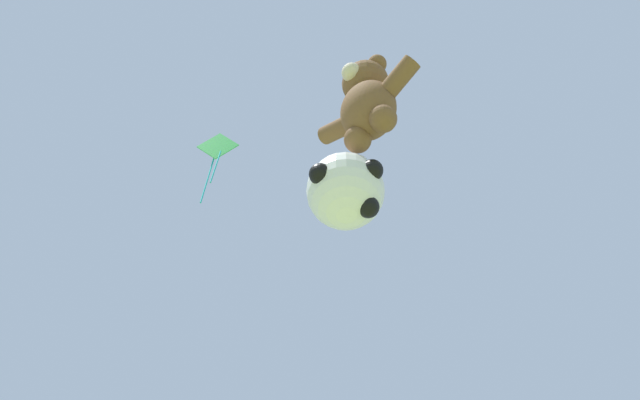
% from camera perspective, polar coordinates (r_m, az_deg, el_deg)
% --- Properties ---
extents(teddy_bear_kite, '(1.90, 0.84, 1.93)m').
position_cam_1_polar(teddy_bear_kite, '(10.64, 3.79, 7.87)').
color(teddy_bear_kite, brown).
extents(soccer_ball_kite, '(1.19, 1.18, 1.09)m').
position_cam_1_polar(soccer_ball_kite, '(9.75, 2.11, 0.73)').
color(soccer_ball_kite, white).
extents(diamond_kite, '(0.70, 0.64, 2.40)m').
position_cam_1_polar(diamond_kite, '(15.47, -8.29, 3.81)').
color(diamond_kite, green).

